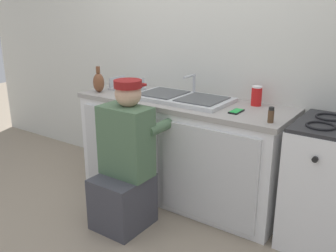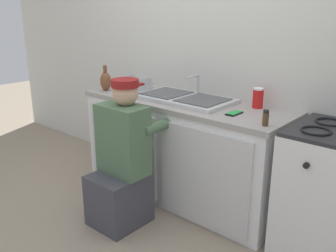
# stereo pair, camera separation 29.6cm
# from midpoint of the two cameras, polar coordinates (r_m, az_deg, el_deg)

# --- Properties ---
(ground_plane) EXTENTS (12.00, 12.00, 0.00)m
(ground_plane) POSITION_cam_midpoint_polar(r_m,az_deg,el_deg) (3.17, -3.80, -12.45)
(ground_plane) COLOR gray
(back_wall) EXTENTS (6.00, 0.10, 2.50)m
(back_wall) POSITION_cam_midpoint_polar(r_m,az_deg,el_deg) (3.29, 2.97, 11.73)
(back_wall) COLOR silver
(back_wall) RESTS_ON ground_plane
(counter_cabinet) EXTENTS (1.78, 0.62, 0.82)m
(counter_cabinet) POSITION_cam_midpoint_polar(r_m,az_deg,el_deg) (3.20, -0.70, -3.94)
(counter_cabinet) COLOR white
(counter_cabinet) RESTS_ON ground_plane
(countertop) EXTENTS (1.82, 0.62, 0.04)m
(countertop) POSITION_cam_midpoint_polar(r_m,az_deg,el_deg) (3.08, -0.62, 3.59)
(countertop) COLOR #9E9993
(countertop) RESTS_ON counter_cabinet
(sink_double_basin) EXTENTS (0.80, 0.44, 0.19)m
(sink_double_basin) POSITION_cam_midpoint_polar(r_m,az_deg,el_deg) (3.07, -0.60, 4.31)
(sink_double_basin) COLOR silver
(sink_double_basin) RESTS_ON countertop
(plumber_person) EXTENTS (0.42, 0.61, 1.10)m
(plumber_person) POSITION_cam_midpoint_polar(r_m,az_deg,el_deg) (2.81, -9.58, -6.32)
(plumber_person) COLOR #3F3F47
(plumber_person) RESTS_ON ground_plane
(dish_rack_tray) EXTENTS (0.28, 0.22, 0.11)m
(dish_rack_tray) POSITION_cam_midpoint_polar(r_m,az_deg,el_deg) (3.49, -8.70, 5.85)
(dish_rack_tray) COLOR #B2B7BC
(dish_rack_tray) RESTS_ON countertop
(spice_bottle_pepper) EXTENTS (0.04, 0.04, 0.10)m
(spice_bottle_pepper) POSITION_cam_midpoint_polar(r_m,az_deg,el_deg) (2.51, 12.20, 1.58)
(spice_bottle_pepper) COLOR #513823
(spice_bottle_pepper) RESTS_ON countertop
(soda_cup_red) EXTENTS (0.08, 0.08, 0.15)m
(soda_cup_red) POSITION_cam_midpoint_polar(r_m,az_deg,el_deg) (2.93, 10.55, 4.49)
(soda_cup_red) COLOR red
(soda_cup_red) RESTS_ON countertop
(cell_phone) EXTENTS (0.07, 0.14, 0.01)m
(cell_phone) POSITION_cam_midpoint_polar(r_m,az_deg,el_deg) (2.73, 7.35, 2.19)
(cell_phone) COLOR black
(cell_phone) RESTS_ON countertop
(vase_decorative) EXTENTS (0.10, 0.10, 0.23)m
(vase_decorative) POSITION_cam_midpoint_polar(r_m,az_deg,el_deg) (3.43, -12.99, 6.51)
(vase_decorative) COLOR brown
(vase_decorative) RESTS_ON countertop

